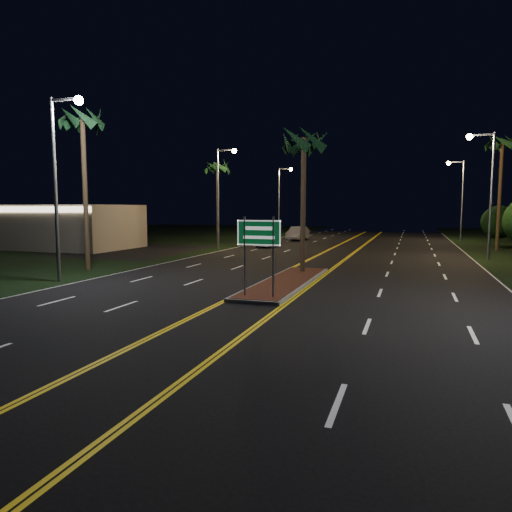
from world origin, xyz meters
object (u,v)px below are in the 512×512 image
at_px(palm_median, 304,142).
at_px(palm_left_near, 82,121).
at_px(palm_left_far, 217,167).
at_px(palm_right_far, 502,144).
at_px(streetlight_right_far, 459,191).
at_px(highway_sign, 259,240).
at_px(streetlight_left_far, 282,193).
at_px(shrub_far, 499,222).
at_px(median_island, 286,282).
at_px(car_near, 268,238).
at_px(commercial_building, 54,226).
at_px(streetlight_left_mid, 222,186).
at_px(streetlight_left_near, 61,167).
at_px(car_far, 298,232).
at_px(streetlight_right_mid, 486,180).

bearing_deg(palm_median, palm_left_near, -168.69).
bearing_deg(palm_left_far, palm_right_far, 4.47).
height_order(streetlight_right_far, palm_left_far, streetlight_right_far).
relative_size(streetlight_right_far, palm_median, 1.08).
xyz_separation_m(highway_sign, palm_median, (0.00, 7.70, 4.87)).
bearing_deg(streetlight_left_far, shrub_far, -18.14).
xyz_separation_m(median_island, highway_sign, (0.00, -4.20, 2.32)).
distance_m(streetlight_right_far, car_near, 23.55).
distance_m(median_island, commercial_building, 29.13).
height_order(highway_sign, streetlight_left_mid, streetlight_left_mid).
bearing_deg(commercial_building, streetlight_left_mid, 14.61).
relative_size(streetlight_left_mid, streetlight_right_far, 1.00).
height_order(commercial_building, streetlight_left_mid, streetlight_left_mid).
xyz_separation_m(streetlight_left_near, streetlight_left_far, (0.00, 40.00, 0.00)).
distance_m(palm_left_near, palm_right_far, 33.53).
distance_m(highway_sign, palm_left_far, 28.77).
xyz_separation_m(commercial_building, palm_right_far, (38.80, 10.01, 7.14)).
height_order(streetlight_left_near, palm_left_far, streetlight_left_near).
height_order(palm_right_far, car_far, palm_right_far).
height_order(streetlight_left_near, palm_right_far, palm_right_far).
bearing_deg(streetlight_left_near, commercial_building, 133.90).
bearing_deg(streetlight_right_far, streetlight_right_mid, -90.00).
bearing_deg(palm_left_near, car_far, 79.51).
bearing_deg(palm_left_near, highway_sign, -22.60).
height_order(streetlight_left_far, streetlight_right_far, same).
relative_size(shrub_far, car_far, 0.73).
height_order(streetlight_left_mid, streetlight_right_far, same).
relative_size(median_island, palm_right_far, 1.00).
relative_size(streetlight_left_mid, palm_right_far, 0.87).
xyz_separation_m(streetlight_right_mid, palm_median, (-10.61, -11.50, 1.62)).
height_order(streetlight_left_mid, streetlight_left_far, same).
relative_size(highway_sign, streetlight_left_mid, 0.36).
relative_size(highway_sign, streetlight_right_mid, 0.36).
relative_size(streetlight_right_mid, car_far, 1.65).
distance_m(commercial_building, streetlight_right_far, 42.88).
bearing_deg(streetlight_left_near, palm_median, 31.49).
bearing_deg(car_near, median_island, -70.92).
height_order(streetlight_right_mid, palm_right_far, palm_right_far).
xyz_separation_m(commercial_building, palm_left_far, (13.20, 8.01, 5.74)).
distance_m(palm_right_far, car_far, 22.83).
height_order(streetlight_left_near, car_near, streetlight_left_near).
height_order(streetlight_right_far, palm_median, streetlight_right_far).
bearing_deg(commercial_building, palm_right_far, 14.47).
distance_m(streetlight_left_far, streetlight_right_far, 21.32).
bearing_deg(streetlight_left_far, car_far, -58.83).
bearing_deg(palm_left_far, commercial_building, -148.75).
bearing_deg(car_near, commercial_building, -158.81).
distance_m(streetlight_left_near, streetlight_right_far, 43.53).
bearing_deg(median_island, streetlight_left_near, -164.22).
xyz_separation_m(palm_right_far, car_near, (-20.07, -2.56, -8.28)).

